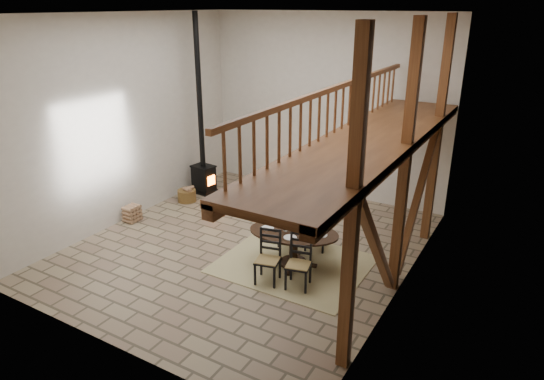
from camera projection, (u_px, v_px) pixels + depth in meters
The scene contains 7 objects.
ground at pixel (248, 246), 11.06m from camera, with size 8.00×8.00×0.00m, color #8A795C.
room_shell at pixel (296, 122), 9.42m from camera, with size 7.02×8.02×5.01m.
rug at pixel (293, 264), 10.27m from camera, with size 3.00×2.50×0.02m, color tan.
dining_table at pixel (293, 246), 10.11m from camera, with size 2.09×2.27×1.21m.
wood_stove at pixel (203, 155), 13.77m from camera, with size 0.69×0.57×5.00m.
log_basket at pixel (187, 195), 13.50m from camera, with size 0.51×0.51×0.42m.
log_stack at pixel (132, 213), 12.24m from camera, with size 0.31×0.42×0.42m.
Camera 1 is at (5.47, -8.22, 5.18)m, focal length 32.00 mm.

